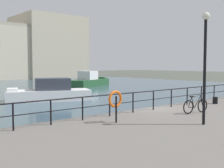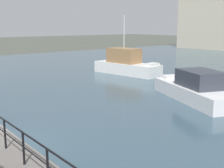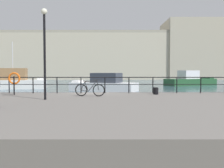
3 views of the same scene
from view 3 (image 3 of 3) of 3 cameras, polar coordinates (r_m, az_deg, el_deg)
The scene contains 12 objects.
ground_plane at distance 19.14m, azimuth -4.25°, elevation -4.54°, with size 240.00×240.00×0.00m, color #4C5147.
water_basin at distance 49.21m, azimuth -1.62°, elevation -0.02°, with size 80.00×60.00×0.01m, color #385160.
quay_promenade at distance 12.66m, azimuth -6.48°, elevation -6.18°, with size 56.00×13.00×0.95m, color slate.
harbor_building at distance 78.63m, azimuth 3.75°, elevation 5.88°, with size 65.08×15.59×16.11m.
moored_green_narrowboat at distance 32.53m, azimuth -1.64°, elevation -0.07°, with size 8.35×5.64×2.14m.
moored_harbor_tender at distance 46.99m, azimuth 15.96°, elevation 0.76°, with size 9.16×6.34×2.44m.
moored_red_daysailer at distance 38.57m, azimuth -19.33°, elevation 0.60°, with size 7.93×3.40×6.22m.
quay_railing at distance 18.24m, azimuth -3.92°, elevation 0.41°, with size 27.11×0.07×1.08m.
parked_bicycle at distance 16.06m, azimuth -4.57°, elevation -1.17°, with size 1.76×0.31×0.98m.
mooring_bollard at distance 17.46m, azimuth 9.12°, elevation -1.43°, with size 0.32×0.32×0.44m, color black.
life_ring_stand at distance 17.91m, azimuth -19.57°, elevation 0.97°, with size 0.75×0.16×1.40m.
quay_lamp_post at distance 14.63m, azimuth -13.78°, elevation 8.53°, with size 0.32×0.32×4.67m.
Camera 3 is at (1.43, -18.93, 2.45)m, focal length 44.08 mm.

